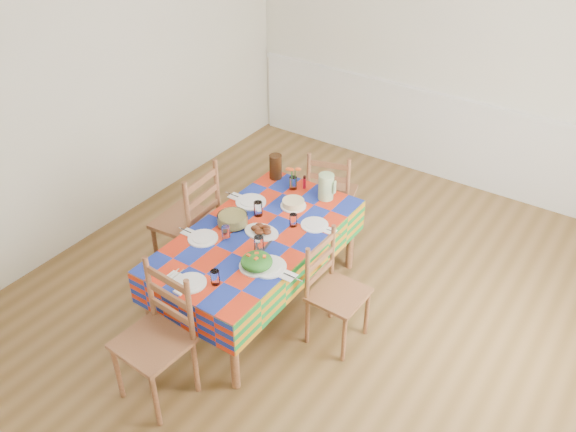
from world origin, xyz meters
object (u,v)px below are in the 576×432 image
object	(u,v)px
meat_platter	(261,230)
chair_far	(331,195)
dining_table	(256,241)
chair_left	(190,222)
tea_pitcher	(276,167)
chair_right	(334,292)
green_pitcher	(326,187)
chair_near	(157,339)

from	to	relation	value
meat_platter	chair_far	distance (m)	1.08
dining_table	chair_left	xyz separation A→B (m)	(-0.67, 0.00, -0.09)
chair_far	meat_platter	bearing A→B (deg)	74.29
tea_pitcher	chair_right	size ratio (longest dim) A/B	0.25
green_pitcher	dining_table	bearing A→B (deg)	-103.80
chair_near	chair_right	size ratio (longest dim) A/B	1.12
dining_table	chair_far	size ratio (longest dim) A/B	1.90
tea_pitcher	chair_near	world-z (taller)	chair_near
tea_pitcher	dining_table	bearing A→B (deg)	-65.12
chair_near	green_pitcher	bearing A→B (deg)	88.32
chair_left	chair_far	bearing A→B (deg)	142.52
green_pitcher	tea_pitcher	bearing A→B (deg)	175.91
tea_pitcher	chair_near	bearing A→B (deg)	-79.15
chair_near	chair_right	distance (m)	1.27
chair_far	chair_left	xyz separation A→B (m)	(-0.69, -1.07, 0.06)
meat_platter	dining_table	bearing A→B (deg)	-136.25
tea_pitcher	chair_right	xyz separation A→B (m)	(1.03, -0.74, -0.35)
meat_platter	chair_left	distance (m)	0.73
dining_table	chair_far	distance (m)	1.09
chair_near	chair_far	distance (m)	2.15
green_pitcher	tea_pitcher	xyz separation A→B (m)	(-0.52, 0.04, -0.00)
dining_table	chair_right	world-z (taller)	chair_right
meat_platter	chair_right	bearing A→B (deg)	-2.37
green_pitcher	chair_near	size ratio (longest dim) A/B	0.22
green_pitcher	tea_pitcher	distance (m)	0.52
chair_far	green_pitcher	bearing A→B (deg)	97.00
meat_platter	green_pitcher	xyz separation A→B (m)	(0.14, 0.68, 0.09)
green_pitcher	chair_far	world-z (taller)	chair_far
tea_pitcher	chair_near	distance (m)	1.87
meat_platter	chair_left	size ratio (longest dim) A/B	0.27
dining_table	chair_near	size ratio (longest dim) A/B	1.77
dining_table	chair_left	bearing A→B (deg)	179.66
chair_far	chair_left	size ratio (longest dim) A/B	0.88
chair_near	chair_far	xyz separation A→B (m)	(0.01, 2.15, -0.03)
chair_near	chair_right	world-z (taller)	chair_near
meat_platter	green_pitcher	world-z (taller)	green_pitcher
chair_far	dining_table	bearing A→B (deg)	72.72
meat_platter	tea_pitcher	world-z (taller)	tea_pitcher
tea_pitcher	chair_far	world-z (taller)	chair_far
meat_platter	chair_right	world-z (taller)	chair_right
chair_far	chair_right	size ratio (longest dim) A/B	1.05
chair_near	tea_pitcher	bearing A→B (deg)	104.66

